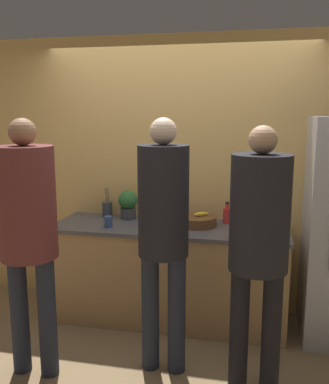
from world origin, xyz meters
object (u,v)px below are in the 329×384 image
(fruit_bowl, at_px, (196,220))
(bottle_amber, at_px, (157,214))
(bottle_red, at_px, (227,215))
(utensil_crock, at_px, (107,209))
(person_right, at_px, (259,234))
(person_left, at_px, (28,222))
(cup_blue, at_px, (108,222))
(person_center, at_px, (163,224))
(potted_plant, at_px, (128,204))

(fruit_bowl, distance_m, bottle_amber, 0.38)
(fruit_bowl, distance_m, bottle_red, 0.30)
(fruit_bowl, relative_size, utensil_crock, 1.30)
(person_right, relative_size, fruit_bowl, 4.94)
(fruit_bowl, bearing_deg, utensil_crock, 170.14)
(person_left, xyz_separation_m, cup_blue, (0.27, 0.88, -0.21))
(bottle_red, bearing_deg, bottle_amber, -171.43)
(person_left, height_order, bottle_amber, person_left)
(person_left, bearing_deg, cup_blue, 72.92)
(person_center, relative_size, cup_blue, 18.75)
(fruit_bowl, bearing_deg, cup_blue, -163.21)
(person_center, height_order, person_right, person_center)
(person_left, distance_m, bottle_amber, 1.33)
(person_center, xyz_separation_m, bottle_amber, (-0.26, 0.90, -0.15))
(bottle_red, height_order, potted_plant, potted_plant)
(fruit_bowl, bearing_deg, person_left, -132.75)
(person_center, distance_m, person_right, 0.67)
(utensil_crock, bearing_deg, person_left, -95.56)
(bottle_red, xyz_separation_m, cup_blue, (-1.02, -0.36, -0.03))
(person_center, relative_size, potted_plant, 6.76)
(utensil_crock, bearing_deg, person_center, -52.41)
(person_left, bearing_deg, utensil_crock, 84.44)
(person_center, height_order, cup_blue, person_center)
(person_right, bearing_deg, bottle_red, 104.34)
(bottle_amber, height_order, cup_blue, bottle_amber)
(potted_plant, bearing_deg, person_right, -41.33)
(cup_blue, bearing_deg, utensil_crock, 110.97)
(person_center, bearing_deg, person_right, -8.46)
(person_right, bearing_deg, fruit_bowl, 119.49)
(utensil_crock, distance_m, bottle_amber, 0.54)
(person_left, xyz_separation_m, person_center, (0.91, 0.24, -0.02))
(fruit_bowl, height_order, potted_plant, potted_plant)
(bottle_amber, bearing_deg, utensil_crock, 167.18)
(fruit_bowl, bearing_deg, bottle_amber, 174.40)
(person_center, height_order, potted_plant, person_center)
(utensil_crock, height_order, potted_plant, utensil_crock)
(person_right, bearing_deg, person_left, -174.75)
(cup_blue, height_order, potted_plant, potted_plant)
(person_center, xyz_separation_m, bottle_red, (0.38, 1.00, -0.15))
(fruit_bowl, relative_size, bottle_amber, 1.86)
(fruit_bowl, distance_m, potted_plant, 0.69)
(person_center, xyz_separation_m, utensil_crock, (-0.79, 1.02, -0.15))
(person_center, bearing_deg, utensil_crock, 127.59)
(person_right, height_order, utensil_crock, person_right)
(person_right, bearing_deg, potted_plant, 138.67)
(bottle_amber, bearing_deg, potted_plant, 166.64)
(person_right, distance_m, utensil_crock, 1.84)
(person_right, relative_size, potted_plant, 6.59)
(person_right, relative_size, utensil_crock, 6.43)
(utensil_crock, bearing_deg, potted_plant, -12.12)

